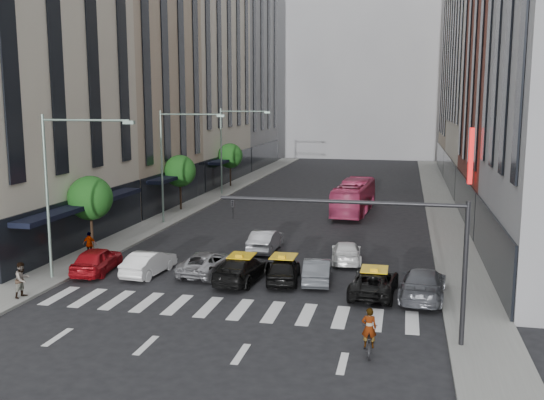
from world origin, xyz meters
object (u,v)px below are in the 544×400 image
Objects in this scene: taxi_center at (284,269)px; streetlamp_mid at (173,152)px; taxi_left at (242,269)px; motorcycle at (369,341)px; car_white_front at (149,263)px; pedestrian_far at (90,244)px; bus at (354,197)px; pedestrian_near at (22,280)px; streetlamp_far at (230,140)px; streetlamp_near at (62,175)px; car_red at (97,260)px.

streetlamp_mid is at bearing -55.61° from taxi_center.
motorcycle is (7.43, -8.29, -0.23)m from taxi_left.
pedestrian_far is (-5.09, 2.47, 0.24)m from car_white_front.
pedestrian_near is at bearing 66.95° from bus.
pedestrian_far reaches higher than motorcycle.
streetlamp_far is 16.44m from bus.
taxi_center is 13.11m from pedestrian_far.
pedestrian_far is (-12.92, 2.23, 0.22)m from taxi_center.
bus is at bearing -29.81° from streetlamp_far.
streetlamp_near reaches higher than taxi_center.
taxi_left is at bearing 174.61° from car_red.
streetlamp_far is 32.32m from taxi_center.
streetlamp_near is 11.00m from taxi_left.
streetlamp_mid is at bearing 90.00° from streetlamp_near.
pedestrian_near is (-0.36, -3.47, -4.86)m from streetlamp_near.
car_white_front is 24.12m from bus.
car_red is at bearing -3.55° from taxi_center.
streetlamp_far is at bearing -76.99° from car_white_front.
car_white_front is at bearing -74.16° from streetlamp_mid.
motorcycle is at bearing -66.17° from streetlamp_far.
motorcycle is 17.54m from pedestrian_near.
pedestrian_far is at bearing -34.90° from motorcycle.
car_white_front is 2.67× the size of pedestrian_far.
taxi_center is 2.22× the size of motorcycle.
streetlamp_near reaches higher than pedestrian_near.
car_white_front is 7.05m from pedestrian_near.
car_red is 5.42m from pedestrian_near.
streetlamp_far is (0.00, 32.00, 0.00)m from streetlamp_near.
taxi_left is at bearing -176.11° from car_white_front.
pedestrian_near is (-0.36, -35.47, -4.86)m from streetlamp_far.
pedestrian_far is at bearing -92.40° from streetlamp_far.
streetlamp_mid is at bearing 9.19° from pedestrian_near.
streetlamp_mid reaches higher than pedestrian_far.
streetlamp_far is 1.80× the size of taxi_left.
pedestrian_far is at bearing 104.09° from streetlamp_near.
streetlamp_near is 28.12m from bus.
motorcycle is (16.94, -22.34, -5.41)m from streetlamp_mid.
motorcycle is 1.19× the size of pedestrian_far.
taxi_center is at bearing -54.14° from pedestrian_near.
streetlamp_far is at bearing -74.72° from taxi_center.
pedestrian_far is (-1.99, 2.77, 0.18)m from car_red.
car_red is (0.84, 1.81, -5.14)m from streetlamp_near.
streetlamp_mid is 16.00m from streetlamp_far.
streetlamp_near reaches higher than motorcycle.
streetlamp_mid reaches higher than car_red.
taxi_center is (11.77, 2.35, -5.19)m from streetlamp_near.
streetlamp_far is (0.00, 16.00, 0.00)m from streetlamp_mid.
taxi_center is 2.66× the size of pedestrian_far.
car_white_front is at bearing 28.09° from streetlamp_near.
motorcycle is (3.20, -30.47, -0.96)m from bus.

